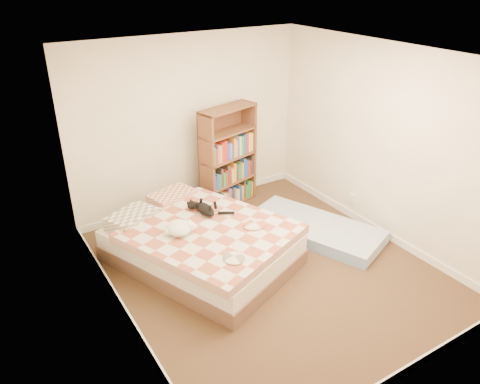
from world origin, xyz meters
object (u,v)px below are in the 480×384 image
floor_mattress (315,229)px  white_dog (180,228)px  bookshelf (227,169)px  bed (200,242)px  black_cat (204,208)px

floor_mattress → white_dog: bearing=152.3°
floor_mattress → bookshelf: bearing=88.7°
bookshelf → bed: bearing=-148.0°
bed → floor_mattress: size_ratio=1.42×
black_cat → white_dog: (-0.47, -0.30, 0.02)m
bed → white_dog: size_ratio=6.47×
white_dog → black_cat: bearing=11.9°
bookshelf → white_dog: bearing=-152.6°
white_dog → floor_mattress: bearing=-26.3°
floor_mattress → white_dog: white_dog is taller
bed → black_cat: size_ratio=4.09×
black_cat → white_dog: 0.56m
bed → white_dog: white_dog is taller
bed → bookshelf: size_ratio=1.68×
black_cat → bookshelf: bearing=16.2°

